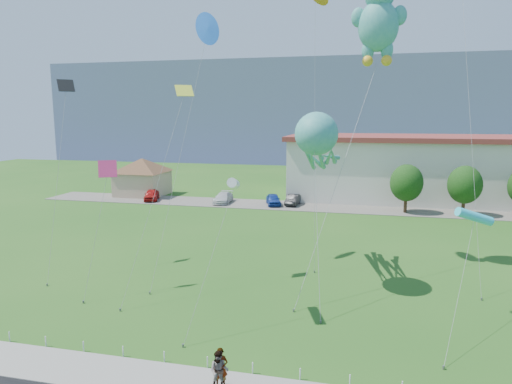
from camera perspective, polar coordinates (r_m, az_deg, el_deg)
ground at (r=21.93m, az=-2.26°, el=-19.69°), size 160.00×160.00×0.00m
parking_strip at (r=54.74m, az=7.55°, el=-1.85°), size 70.00×6.00×0.06m
hill_ridge at (r=138.55m, az=11.25°, el=10.02°), size 160.00×50.00×25.00m
pavilion at (r=63.99m, az=-14.02°, el=2.29°), size 9.20×9.20×5.00m
rope_fence at (r=20.72m, az=-3.29°, el=-20.78°), size 26.05×0.05×0.50m
tree_near at (r=53.17m, az=18.30°, el=1.09°), size 3.60×3.60×5.47m
tree_mid at (r=54.04m, az=24.65°, el=0.83°), size 3.60×3.60×5.47m
pedestrian_left at (r=19.27m, az=-4.44°, el=-21.06°), size 0.64×0.47×1.60m
pedestrian_right at (r=19.11m, az=-4.62°, el=-21.38°), size 0.82×0.67×1.58m
parked_car_red at (r=59.86m, az=-12.91°, el=-0.33°), size 2.86×4.41×1.40m
parked_car_white at (r=56.68m, az=-4.12°, el=-0.72°), size 1.92×4.46×1.28m
parked_car_blue at (r=55.26m, az=2.18°, el=-0.94°), size 2.65×4.18×1.33m
parked_car_black at (r=55.43m, az=4.64°, el=-0.98°), size 1.56×3.84×1.24m
octopus_kite at (r=29.13m, az=7.74°, el=6.03°), size 2.63×11.39×10.95m
teddy_bear_kite at (r=34.90m, az=15.09°, el=20.12°), size 6.05×11.91×20.15m
small_kite_yellow at (r=29.61m, az=-9.80°, el=9.58°), size 2.16×7.28×12.74m
small_kite_blue at (r=34.95m, az=-6.22°, el=19.08°), size 1.96×9.36×17.66m
small_kite_black at (r=35.11m, az=-22.89°, el=9.71°), size 2.10×5.95×13.26m
small_kite_white at (r=23.69m, az=-2.86°, el=0.93°), size 1.68×5.18×7.66m
small_kite_cyan at (r=27.17m, az=25.61°, el=-2.89°), size 2.57×7.87×5.78m
small_kite_pink at (r=29.30m, az=-18.30°, el=1.40°), size 1.29×3.70×7.92m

